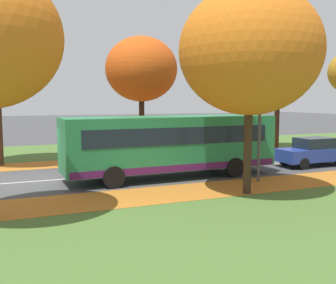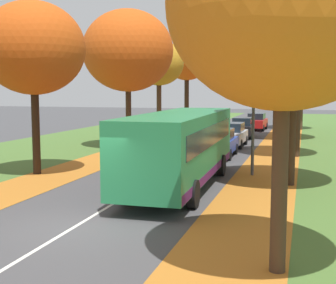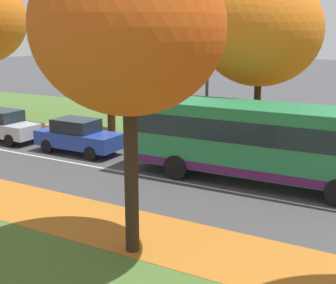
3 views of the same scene
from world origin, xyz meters
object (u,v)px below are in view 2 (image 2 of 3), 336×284
object	(u,v)px
bus	(181,145)
tree_left_distant	(187,61)
tree_right_far	(292,57)
car_red_fourth_in_line	(256,122)
car_blue_lead	(219,143)
car_black_third_in_line	(242,128)
tree_left_near	(33,49)
tree_left_mid	(128,51)
streetlamp_right	(246,93)
tree_left_far	(159,63)
tree_right_distant	(302,53)
tree_right_nearest	(284,4)
tree_right_near	(294,45)
car_silver_following	(232,135)
tree_right_mid	(299,38)

from	to	relation	value
bus	tree_left_distant	bearing A→B (deg)	103.66
tree_left_distant	bus	xyz separation A→B (m)	(7.01, -28.83, -5.09)
tree_left_distant	tree_right_far	world-z (taller)	tree_right_far
bus	car_red_fourth_in_line	xyz separation A→B (m)	(0.28, 27.26, -0.89)
car_red_fourth_in_line	car_blue_lead	bearing A→B (deg)	-90.94
car_black_third_in_line	tree_left_near	bearing A→B (deg)	-110.20
tree_left_mid	streetlamp_right	size ratio (longest dim) A/B	1.52
tree_left_near	tree_left_far	size ratio (longest dim) A/B	0.99
tree_left_mid	tree_left_distant	size ratio (longest dim) A/B	1.03
tree_right_far	car_black_third_in_line	xyz separation A→B (m)	(-3.76, -0.04, -5.55)
tree_left_mid	bus	bearing A→B (deg)	-59.72
streetlamp_right	car_black_third_in_line	distance (m)	17.01
tree_right_distant	streetlamp_right	distance (m)	25.95
car_black_third_in_line	tree_left_mid	bearing A→B (deg)	-127.17
tree_left_mid	tree_right_nearest	distance (m)	22.16
tree_right_nearest	car_red_fourth_in_line	distance (m)	35.74
streetlamp_right	tree_right_near	bearing A→B (deg)	-40.53
tree_left_distant	tree_right_distant	xyz separation A→B (m)	(11.28, 0.13, 0.51)
tree_left_mid	car_silver_following	world-z (taller)	tree_left_mid
tree_left_near	car_silver_following	xyz separation A→B (m)	(7.08, 12.98, -4.93)
tree_right_near	tree_left_distant	bearing A→B (deg)	112.40
tree_right_mid	bus	distance (m)	12.06
tree_left_mid	car_black_third_in_line	size ratio (longest dim) A/B	2.14
tree_left_far	tree_right_near	world-z (taller)	tree_right_near
tree_left_distant	tree_right_far	distance (m)	13.84
tree_right_near	car_red_fourth_in_line	distance (m)	26.44
car_black_third_in_line	car_red_fourth_in_line	xyz separation A→B (m)	(0.41, 7.32, 0.00)
streetlamp_right	car_red_fourth_in_line	size ratio (longest dim) A/B	1.41
tree_right_near	tree_right_far	bearing A→B (deg)	91.87
tree_right_distant	bus	xyz separation A→B (m)	(-4.27, -28.96, -5.60)
tree_left_mid	car_black_third_in_line	xyz separation A→B (m)	(6.50, 8.58, -5.61)
tree_left_distant	tree_right_near	bearing A→B (deg)	-67.60
car_silver_following	car_black_third_in_line	distance (m)	6.06
tree_right_distant	car_red_fourth_in_line	world-z (taller)	tree_right_distant
tree_left_near	tree_right_mid	size ratio (longest dim) A/B	0.86
tree_right_mid	car_black_third_in_line	world-z (taller)	tree_right_mid
tree_left_distant	tree_right_near	distance (m)	29.50
tree_right_nearest	tree_right_mid	distance (m)	18.03
car_blue_lead	bus	bearing A→B (deg)	-89.83
tree_left_near	bus	world-z (taller)	tree_left_near
tree_right_distant	streetlamp_right	xyz separation A→B (m)	(-2.12, -25.61, -3.56)
tree_right_distant	car_silver_following	size ratio (longest dim) A/B	2.30
tree_right_mid	streetlamp_right	size ratio (longest dim) A/B	1.52
streetlamp_right	car_silver_following	world-z (taller)	streetlamp_right
tree_left_near	tree_right_distant	distance (m)	30.33
tree_right_nearest	tree_right_far	world-z (taller)	tree_right_far
tree_left_near	car_black_third_in_line	size ratio (longest dim) A/B	1.84
car_silver_following	car_black_third_in_line	size ratio (longest dim) A/B	0.99
tree_left_mid	tree_right_mid	bearing A→B (deg)	-6.78
tree_right_mid	tree_right_far	world-z (taller)	tree_right_far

